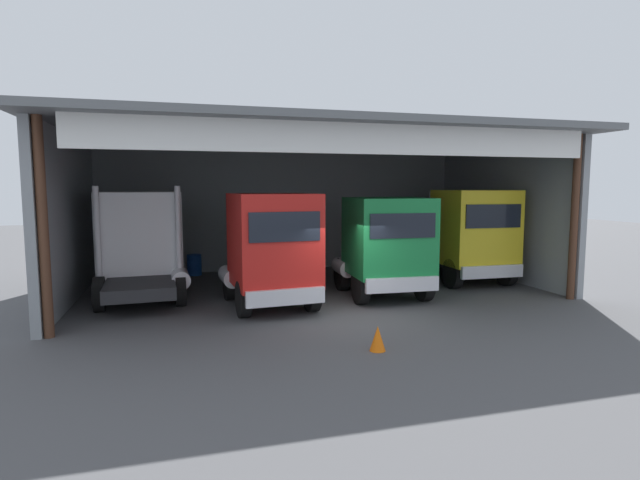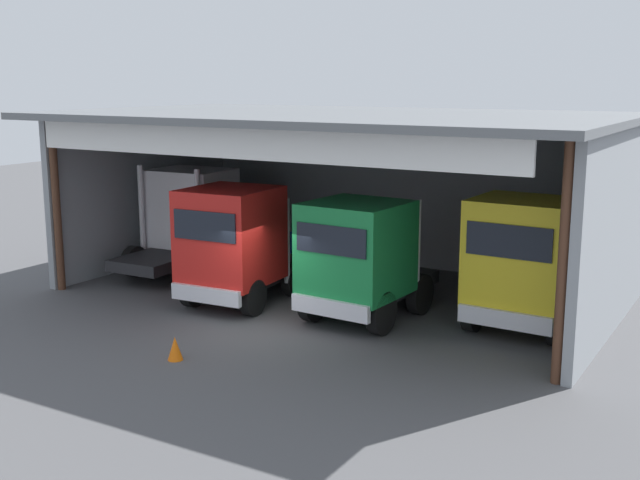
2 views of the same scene
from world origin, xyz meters
The scene contains 9 objects.
ground_plane centered at (0.00, 0.00, 0.00)m, with size 80.00×80.00×0.00m, color #4C4C4F.
workshop_shed centered at (0.00, 5.12, 3.84)m, with size 16.37×10.00×5.48m.
truck_white_right_bay centered at (-5.73, 3.99, 1.80)m, with size 2.86×4.49×3.65m.
truck_red_center_right_bay centered at (-1.94, 1.57, 1.81)m, with size 2.69×4.98×3.43m.
truck_green_center_bay centered at (1.88, 2.00, 1.76)m, with size 2.64×4.68×3.28m.
truck_yellow_center_left_bay centered at (5.93, 3.38, 1.84)m, with size 2.69×4.85×3.50m.
oil_drum centered at (-3.98, 7.99, 0.43)m, with size 0.58×0.58×0.85m, color #194CB2.
tool_cart centered at (5.90, 7.57, 0.50)m, with size 0.90×0.60×1.00m, color red.
traffic_cone centered at (-0.37, -2.93, 0.28)m, with size 0.36×0.36×0.56m, color orange.
Camera 2 is at (11.50, -16.34, 6.41)m, focal length 44.60 mm.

